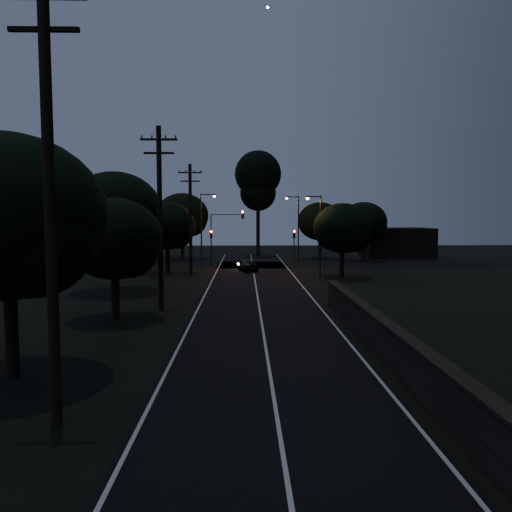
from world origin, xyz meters
name	(u,v)px	position (x,y,z in m)	size (l,w,h in m)	color
ground	(274,397)	(0.00, 0.00, 0.00)	(160.00, 160.00, 0.00)	black
road_surface	(254,276)	(0.00, 31.12, 0.01)	(60.00, 70.00, 0.03)	black
retaining_wall	(474,350)	(7.74, 3.00, 0.62)	(6.93, 26.00, 1.60)	black
utility_pole_near	(49,194)	(-6.00, -2.00, 6.25)	(2.20, 0.30, 12.00)	black
utility_pole_mid	(160,215)	(-6.00, 15.00, 5.74)	(2.20, 0.30, 11.00)	black
utility_pole_far	(190,218)	(-6.00, 32.00, 5.48)	(2.20, 0.30, 10.50)	black
tree_left_a	(12,221)	(-8.76, 1.86, 5.50)	(6.71, 6.71, 8.49)	black
tree_left_b	(117,241)	(-7.81, 11.89, 4.32)	(5.24, 5.24, 6.66)	black
tree_left_c	(118,214)	(-10.25, 21.86, 5.77)	(7.07, 7.07, 8.93)	black
tree_left_d	(169,227)	(-8.30, 33.89, 4.57)	(5.56, 5.56, 7.06)	black
tree_far_nw	(184,216)	(-8.76, 49.86, 5.58)	(6.80, 6.80, 8.62)	black
tree_far_w	(139,219)	(-13.77, 45.87, 5.29)	(6.38, 6.38, 8.13)	black
tree_far_ne	(322,222)	(9.21, 49.88, 4.82)	(5.89, 5.89, 7.45)	black
tree_far_e	(365,223)	(14.21, 46.88, 4.80)	(5.83, 5.83, 7.40)	black
tree_right_a	(345,229)	(8.19, 29.89, 4.43)	(5.37, 5.37, 6.83)	black
tall_pine	(258,180)	(1.00, 55.00, 10.63)	(6.49, 6.49, 14.74)	black
building_left	(102,242)	(-20.00, 52.00, 2.20)	(10.00, 8.00, 4.40)	black
building_right	(396,242)	(20.00, 53.00, 2.00)	(9.00, 7.00, 4.00)	black
signal_left	(211,241)	(-4.60, 39.99, 2.84)	(0.28, 0.35, 4.10)	black
signal_right	(294,241)	(4.60, 39.99, 2.84)	(0.28, 0.35, 4.10)	black
signal_mast	(226,228)	(-2.91, 39.99, 4.34)	(3.70, 0.35, 6.25)	black
streetlight_a	(203,226)	(-5.31, 38.00, 4.64)	(1.66, 0.26, 8.00)	black
streetlight_b	(297,224)	(5.31, 44.00, 4.64)	(1.66, 0.26, 8.00)	black
streetlight_c	(318,230)	(5.83, 30.00, 4.35)	(1.46, 0.26, 7.50)	black
car	(248,265)	(-0.56, 35.46, 0.61)	(1.44, 3.58, 1.22)	black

